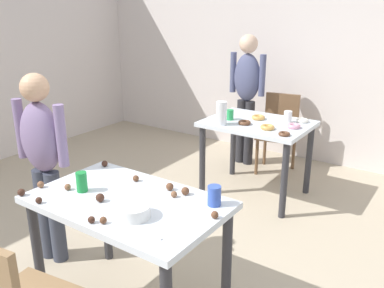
% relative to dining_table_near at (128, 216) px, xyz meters
% --- Properties ---
extents(wall_back, '(6.40, 0.10, 2.60)m').
position_rel_dining_table_near_xyz_m(wall_back, '(0.04, 3.24, 0.66)').
color(wall_back, silver).
rests_on(wall_back, ground_plane).
extents(dining_table_near, '(1.13, 0.70, 0.75)m').
position_rel_dining_table_near_xyz_m(dining_table_near, '(0.00, 0.00, 0.00)').
color(dining_table_near, silver).
rests_on(dining_table_near, ground_plane).
extents(dining_table_far, '(0.98, 0.74, 0.75)m').
position_rel_dining_table_near_xyz_m(dining_table_far, '(-0.11, 1.93, -0.01)').
color(dining_table_far, silver).
rests_on(dining_table_far, ground_plane).
extents(chair_far_table, '(0.46, 0.46, 0.87)m').
position_rel_dining_table_near_xyz_m(chair_far_table, '(-0.19, 2.65, -0.14)').
color(chair_far_table, brown).
rests_on(chair_far_table, ground_plane).
extents(person_girl_near, '(0.46, 0.24, 1.39)m').
position_rel_dining_table_near_xyz_m(person_girl_near, '(-0.85, 0.06, 0.19)').
color(person_girl_near, '#383D4C').
rests_on(person_girl_near, ground_plane).
extents(person_adult_far, '(0.45, 0.22, 1.51)m').
position_rel_dining_table_near_xyz_m(person_adult_far, '(-0.60, 2.63, 0.26)').
color(person_adult_far, '#28282D').
rests_on(person_adult_far, ground_plane).
extents(mixing_bowl, '(0.18, 0.18, 0.07)m').
position_rel_dining_table_near_xyz_m(mixing_bowl, '(0.17, -0.13, 0.14)').
color(mixing_bowl, white).
rests_on(mixing_bowl, dining_table_near).
extents(soda_can, '(0.07, 0.07, 0.12)m').
position_rel_dining_table_near_xyz_m(soda_can, '(-0.30, -0.07, 0.17)').
color(soda_can, '#198438').
rests_on(soda_can, dining_table_near).
extents(fork_near, '(0.17, 0.02, 0.01)m').
position_rel_dining_table_near_xyz_m(fork_near, '(0.35, -0.23, 0.11)').
color(fork_near, silver).
rests_on(fork_near, dining_table_near).
extents(cup_near_0, '(0.08, 0.08, 0.11)m').
position_rel_dining_table_near_xyz_m(cup_near_0, '(0.45, 0.22, 0.17)').
color(cup_near_0, '#3351B2').
rests_on(cup_near_0, dining_table_near).
extents(cake_ball_0, '(0.05, 0.05, 0.05)m').
position_rel_dining_table_near_xyz_m(cake_ball_0, '(-0.11, -0.11, 0.14)').
color(cake_ball_0, '#3D2319').
rests_on(cake_ball_0, dining_table_near).
extents(cake_ball_1, '(0.04, 0.04, 0.04)m').
position_rel_dining_table_near_xyz_m(cake_ball_1, '(0.09, -0.27, 0.13)').
color(cake_ball_1, brown).
rests_on(cake_ball_1, dining_table_near).
extents(cake_ball_2, '(0.05, 0.05, 0.05)m').
position_rel_dining_table_near_xyz_m(cake_ball_2, '(0.24, 0.24, 0.14)').
color(cake_ball_2, brown).
rests_on(cake_ball_2, dining_table_near).
extents(cake_ball_3, '(0.04, 0.04, 0.04)m').
position_rel_dining_table_near_xyz_m(cake_ball_3, '(-0.55, -0.18, 0.13)').
color(cake_ball_3, brown).
rests_on(cake_ball_3, dining_table_near).
extents(cake_ball_4, '(0.04, 0.04, 0.04)m').
position_rel_dining_table_near_xyz_m(cake_ball_4, '(0.21, 0.18, 0.13)').
color(cake_ball_4, brown).
rests_on(cake_ball_4, dining_table_near).
extents(cake_ball_5, '(0.04, 0.04, 0.04)m').
position_rel_dining_table_near_xyz_m(cake_ball_5, '(-0.54, -0.32, 0.13)').
color(cake_ball_5, '#3D2319').
rests_on(cake_ball_5, dining_table_near).
extents(cake_ball_6, '(0.04, 0.04, 0.04)m').
position_rel_dining_table_near_xyz_m(cake_ball_6, '(-0.48, 0.29, 0.13)').
color(cake_ball_6, '#3D2319').
rests_on(cake_ball_6, dining_table_near).
extents(cake_ball_7, '(0.04, 0.04, 0.04)m').
position_rel_dining_table_near_xyz_m(cake_ball_7, '(-0.13, 0.22, 0.13)').
color(cake_ball_7, brown).
rests_on(cake_ball_7, dining_table_near).
extents(cake_ball_8, '(0.04, 0.04, 0.04)m').
position_rel_dining_table_near_xyz_m(cake_ball_8, '(-0.38, -0.11, 0.13)').
color(cake_ball_8, brown).
rests_on(cake_ball_8, dining_table_near).
extents(cake_ball_9, '(0.04, 0.04, 0.04)m').
position_rel_dining_table_near_xyz_m(cake_ball_9, '(-0.37, -0.32, 0.13)').
color(cake_ball_9, '#3D2319').
rests_on(cake_ball_9, dining_table_near).
extents(cake_ball_10, '(0.04, 0.04, 0.04)m').
position_rel_dining_table_near_xyz_m(cake_ball_10, '(0.04, -0.30, 0.13)').
color(cake_ball_10, '#3D2319').
rests_on(cake_ball_10, dining_table_near).
extents(cake_ball_11, '(0.05, 0.05, 0.05)m').
position_rel_dining_table_near_xyz_m(cake_ball_11, '(0.13, 0.24, 0.13)').
color(cake_ball_11, brown).
rests_on(cake_ball_11, dining_table_near).
extents(cake_ball_12, '(0.04, 0.04, 0.04)m').
position_rel_dining_table_near_xyz_m(cake_ball_12, '(0.53, 0.10, 0.13)').
color(cake_ball_12, brown).
rests_on(cake_ball_12, dining_table_near).
extents(pitcher_far, '(0.10, 0.10, 0.22)m').
position_rel_dining_table_near_xyz_m(pitcher_far, '(-0.35, 1.64, 0.22)').
color(pitcher_far, white).
rests_on(pitcher_far, dining_table_far).
extents(cup_far_0, '(0.07, 0.07, 0.10)m').
position_rel_dining_table_near_xyz_m(cup_far_0, '(-0.37, 1.84, 0.16)').
color(cup_far_0, green).
rests_on(cup_far_0, dining_table_far).
extents(cup_far_1, '(0.08, 0.08, 0.11)m').
position_rel_dining_table_near_xyz_m(cup_far_1, '(0.13, 2.07, 0.17)').
color(cup_far_1, white).
rests_on(cup_far_1, dining_table_far).
extents(donut_far_0, '(0.10, 0.10, 0.03)m').
position_rel_dining_table_near_xyz_m(donut_far_0, '(0.27, 1.66, 0.13)').
color(donut_far_0, brown).
rests_on(donut_far_0, dining_table_far).
extents(donut_far_1, '(0.12, 0.12, 0.03)m').
position_rel_dining_table_near_xyz_m(donut_far_1, '(-0.17, 1.78, 0.13)').
color(donut_far_1, brown).
rests_on(donut_far_1, dining_table_far).
extents(donut_far_2, '(0.12, 0.12, 0.04)m').
position_rel_dining_table_near_xyz_m(donut_far_2, '(0.25, 1.93, 0.13)').
color(donut_far_2, pink).
rests_on(donut_far_2, dining_table_far).
extents(donut_far_3, '(0.11, 0.11, 0.03)m').
position_rel_dining_table_near_xyz_m(donut_far_3, '(0.25, 2.16, 0.13)').
color(donut_far_3, white).
rests_on(donut_far_3, dining_table_far).
extents(donut_far_4, '(0.13, 0.13, 0.04)m').
position_rel_dining_table_near_xyz_m(donut_far_4, '(-0.15, 2.01, 0.13)').
color(donut_far_4, gold).
rests_on(donut_far_4, dining_table_far).
extents(donut_far_5, '(0.13, 0.13, 0.04)m').
position_rel_dining_table_near_xyz_m(donut_far_5, '(0.07, 1.75, 0.13)').
color(donut_far_5, gold).
rests_on(donut_far_5, dining_table_far).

